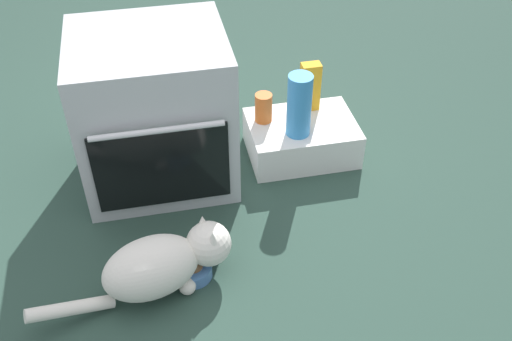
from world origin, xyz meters
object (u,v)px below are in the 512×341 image
at_px(food_bowl, 194,270).
at_px(oven, 155,111).
at_px(juice_carton, 310,87).
at_px(sauce_jar, 264,108).
at_px(water_bottle, 299,105).
at_px(cat, 162,263).
at_px(pantry_cabinet, 301,138).

bearing_deg(food_bowl, oven, 95.95).
distance_m(food_bowl, juice_carton, 1.05).
xyz_separation_m(juice_carton, sauce_jar, (-0.24, -0.05, -0.05)).
bearing_deg(sauce_jar, water_bottle, -44.69).
relative_size(cat, water_bottle, 2.52).
bearing_deg(oven, water_bottle, -6.21).
bearing_deg(pantry_cabinet, water_bottle, -120.63).
bearing_deg(food_bowl, sauce_jar, 59.00).
bearing_deg(juice_carton, food_bowl, -130.86).
xyz_separation_m(juice_carton, water_bottle, (-0.10, -0.19, 0.03)).
distance_m(oven, water_bottle, 0.63).
distance_m(food_bowl, water_bottle, 0.86).
height_order(oven, juice_carton, oven).
distance_m(pantry_cabinet, water_bottle, 0.25).
relative_size(oven, water_bottle, 2.28).
xyz_separation_m(cat, water_bottle, (0.68, 0.61, 0.20)).
distance_m(cat, sauce_jar, 0.93).
relative_size(oven, juice_carton, 2.85).
distance_m(cat, water_bottle, 0.93).
xyz_separation_m(oven, cat, (-0.05, -0.68, -0.21)).
height_order(pantry_cabinet, juice_carton, juice_carton).
bearing_deg(cat, juice_carton, 30.96).
xyz_separation_m(cat, sauce_jar, (0.54, 0.74, 0.12)).
distance_m(food_bowl, cat, 0.15).
bearing_deg(water_bottle, sauce_jar, 135.31).
height_order(food_bowl, cat, cat).
distance_m(pantry_cabinet, sauce_jar, 0.24).
xyz_separation_m(pantry_cabinet, cat, (-0.72, -0.68, 0.04)).
distance_m(oven, food_bowl, 0.72).
relative_size(oven, sauce_jar, 4.89).
xyz_separation_m(oven, food_bowl, (0.07, -0.65, -0.31)).
bearing_deg(water_bottle, juice_carton, 60.69).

